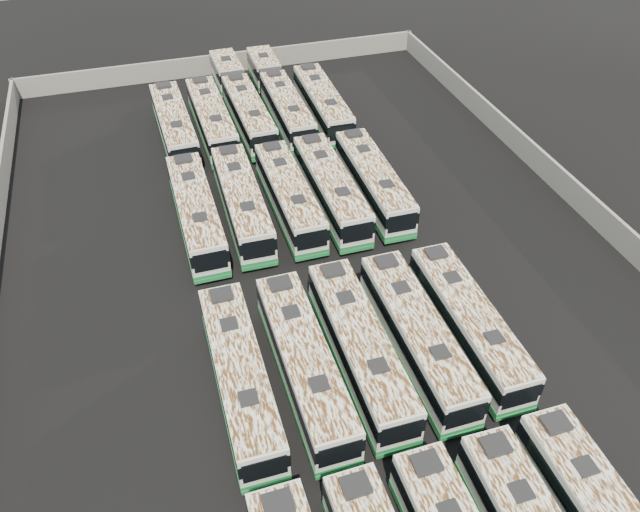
{
  "coord_description": "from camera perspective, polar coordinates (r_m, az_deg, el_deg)",
  "views": [
    {
      "loc": [
        -9.9,
        -31.46,
        30.05
      ],
      "look_at": [
        0.03,
        0.45,
        1.6
      ],
      "focal_mm": 35.0,
      "sensor_mm": 36.0,
      "label": 1
    }
  ],
  "objects": [
    {
      "name": "bus_back_center",
      "position": [
        64.26,
        -7.21,
        13.99
      ],
      "size": [
        2.93,
        19.28,
        3.49
      ],
      "rotation": [
        0.0,
        0.0,
        0.02
      ],
      "color": "silver",
      "rests_on": "ground"
    },
    {
      "name": "bus_midfront_far_left",
      "position": [
        36.42,
        -7.29,
        -10.87
      ],
      "size": [
        2.75,
        12.63,
        3.56
      ],
      "rotation": [
        0.0,
        0.0,
        -0.01
      ],
      "color": "silver",
      "rests_on": "ground"
    },
    {
      "name": "bus_back_far_right",
      "position": [
        62.81,
        0.23,
        13.71
      ],
      "size": [
        3.01,
        12.77,
        3.58
      ],
      "rotation": [
        0.0,
        0.0,
        -0.03
      ],
      "color": "silver",
      "rests_on": "ground"
    },
    {
      "name": "bus_midfront_left",
      "position": [
        36.7,
        -1.42,
        -9.83
      ],
      "size": [
        2.76,
        12.82,
        3.61
      ],
      "rotation": [
        0.0,
        0.0,
        0.0
      ],
      "color": "silver",
      "rests_on": "ground"
    },
    {
      "name": "perimeter_wall",
      "position": [
        43.88,
        0.14,
        -0.87
      ],
      "size": [
        45.2,
        73.2,
        2.2
      ],
      "color": "gray",
      "rests_on": "ground"
    },
    {
      "name": "bus_midback_far_right",
      "position": [
        51.26,
        4.91,
        6.8
      ],
      "size": [
        2.88,
        12.53,
        3.52
      ],
      "rotation": [
        0.0,
        0.0,
        -0.02
      ],
      "color": "silver",
      "rests_on": "ground"
    },
    {
      "name": "bus_midfront_right",
      "position": [
        38.6,
        8.85,
        -7.21
      ],
      "size": [
        2.69,
        12.67,
        3.57
      ],
      "rotation": [
        0.0,
        0.0,
        0.0
      ],
      "color": "silver",
      "rests_on": "ground"
    },
    {
      "name": "bus_back_far_left",
      "position": [
        60.57,
        -13.17,
        11.55
      ],
      "size": [
        3.01,
        12.76,
        3.58
      ],
      "rotation": [
        0.0,
        0.0,
        0.03
      ],
      "color": "silver",
      "rests_on": "ground"
    },
    {
      "name": "bus_midback_far_left",
      "position": [
        48.44,
        -11.24,
        3.92
      ],
      "size": [
        2.77,
        12.8,
        3.6
      ],
      "rotation": [
        0.0,
        0.0,
        0.01
      ],
      "color": "silver",
      "rests_on": "ground"
    },
    {
      "name": "bus_midback_right",
      "position": [
        50.14,
        1.01,
        6.17
      ],
      "size": [
        2.73,
        12.78,
        3.6
      ],
      "rotation": [
        0.0,
        0.0,
        -0.0
      ],
      "color": "silver",
      "rests_on": "ground"
    },
    {
      "name": "bus_midback_left",
      "position": [
        48.99,
        -7.14,
        4.9
      ],
      "size": [
        2.95,
        12.82,
        3.6
      ],
      "rotation": [
        0.0,
        0.0,
        -0.02
      ],
      "color": "silver",
      "rests_on": "ground"
    },
    {
      "name": "bus_midfront_center",
      "position": [
        37.56,
        3.67,
        -8.37
      ],
      "size": [
        2.8,
        12.84,
        3.61
      ],
      "rotation": [
        0.0,
        0.0,
        -0.01
      ],
      "color": "silver",
      "rests_on": "ground"
    },
    {
      "name": "bus_midback_center",
      "position": [
        49.43,
        -2.83,
        5.5
      ],
      "size": [
        2.68,
        12.47,
        3.51
      ],
      "rotation": [
        0.0,
        0.0,
        0.0
      ],
      "color": "silver",
      "rests_on": "ground"
    },
    {
      "name": "bus_midfront_far_right",
      "position": [
        40.03,
        13.41,
        -5.97
      ],
      "size": [
        2.64,
        12.32,
        3.47
      ],
      "rotation": [
        0.0,
        0.0,
        -0.0
      ],
      "color": "silver",
      "rests_on": "ground"
    },
    {
      "name": "bus_back_left",
      "position": [
        60.84,
        -9.85,
        12.19
      ],
      "size": [
        2.87,
        12.84,
        3.61
      ],
      "rotation": [
        0.0,
        0.0,
        0.01
      ],
      "color": "silver",
      "rests_on": "ground"
    },
    {
      "name": "bus_back_right",
      "position": [
        64.79,
        -3.77,
        14.44
      ],
      "size": [
        2.79,
        19.06,
        3.45
      ],
      "rotation": [
        0.0,
        0.0,
        -0.01
      ],
      "color": "silver",
      "rests_on": "ground"
    },
    {
      "name": "ground",
      "position": [
        44.62,
        0.13,
        -1.93
      ],
      "size": [
        140.0,
        140.0,
        0.0
      ],
      "primitive_type": "plane",
      "color": "black",
      "rests_on": "ground"
    }
  ]
}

